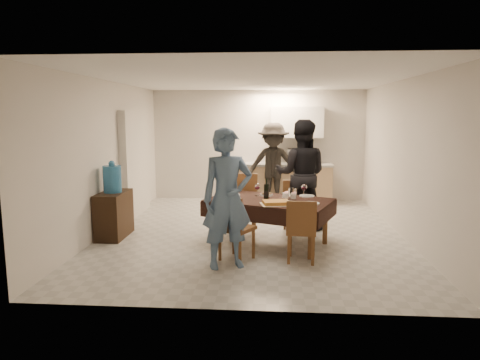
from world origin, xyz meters
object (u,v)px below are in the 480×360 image
object	(u,v)px
wine_bottle	(266,189)
microwave	(301,156)
dining_table	(269,201)
savoury_tart	(276,203)
water_jug	(112,179)
person_far	(301,174)
console	(114,215)
person_kitchen	(273,165)
water_pitcher	(292,194)
person_near	(227,199)

from	to	relation	value
wine_bottle	microwave	bearing A→B (deg)	77.07
dining_table	savoury_tart	bearing A→B (deg)	-53.66
savoury_tart	water_jug	bearing A→B (deg)	167.06
water_jug	person_far	xyz separation A→B (m)	(3.13, 0.82, -0.01)
person_far	water_jug	bearing A→B (deg)	22.33
water_jug	person_far	size ratio (longest dim) A/B	0.23
console	water_jug	distance (m)	0.60
console	person_far	size ratio (longest dim) A/B	0.42
savoury_tart	microwave	distance (m)	3.78
dining_table	person_far	size ratio (longest dim) A/B	1.08
microwave	person_far	distance (m)	2.30
microwave	savoury_tart	bearing A→B (deg)	80.76
dining_table	wine_bottle	xyz separation A→B (m)	(-0.05, 0.05, 0.19)
console	person_kitchen	xyz separation A→B (m)	(2.64, 2.65, 0.55)
wine_bottle	water_pitcher	size ratio (longest dim) A/B	1.67
person_kitchen	dining_table	bearing A→B (deg)	-91.33
microwave	console	bearing A→B (deg)	43.41
wine_bottle	savoury_tart	world-z (taller)	wine_bottle
console	person_near	world-z (taller)	person_near
dining_table	wine_bottle	distance (m)	0.21
person_near	person_far	distance (m)	2.37
savoury_tart	person_kitchen	size ratio (longest dim) A/B	0.24
savoury_tart	person_far	distance (m)	1.52
person_kitchen	person_near	bearing A→B (deg)	-98.90
savoury_tart	microwave	xyz separation A→B (m)	(0.60, 3.72, 0.33)
dining_table	console	size ratio (longest dim) A/B	2.58
water_jug	water_pitcher	xyz separation A→B (m)	(2.93, -0.28, -0.16)
person_kitchen	water_pitcher	bearing A→B (deg)	-84.50
person_near	wine_bottle	bearing A→B (deg)	45.19
water_pitcher	person_far	distance (m)	1.13
water_jug	savoury_tart	xyz separation A→B (m)	(2.68, -0.61, -0.23)
console	microwave	size ratio (longest dim) A/B	1.35
water_pitcher	person_near	size ratio (longest dim) A/B	0.10
water_jug	person_kitchen	distance (m)	3.75
wine_bottle	person_kitchen	size ratio (longest dim) A/B	0.17
wine_bottle	water_pitcher	distance (m)	0.42
savoury_tart	person_near	distance (m)	0.95
water_jug	console	bearing A→B (deg)	0.00
savoury_tart	person_kitchen	xyz separation A→B (m)	(-0.03, 3.27, 0.18)
water_jug	person_far	world-z (taller)	person_far
console	water_pitcher	xyz separation A→B (m)	(2.93, -0.28, 0.44)
console	person_kitchen	bearing A→B (deg)	45.11
person_far	person_kitchen	xyz separation A→B (m)	(-0.48, 1.84, -0.04)
microwave	person_near	distance (m)	4.57
water_jug	person_kitchen	size ratio (longest dim) A/B	0.24
savoury_tart	microwave	world-z (taller)	microwave
console	wine_bottle	xyz separation A→B (m)	(2.53, -0.18, 0.50)
wine_bottle	microwave	xyz separation A→B (m)	(0.75, 3.29, 0.20)
dining_table	console	bearing A→B (deg)	-163.61
console	savoury_tart	world-z (taller)	savoury_tart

